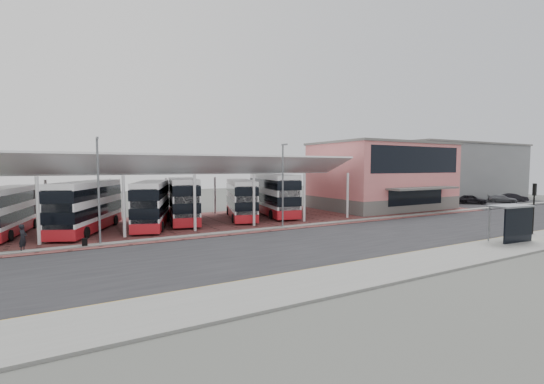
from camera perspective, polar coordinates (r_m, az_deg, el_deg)
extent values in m
plane|color=#42433F|center=(29.03, 4.70, -7.78)|extent=(140.00, 140.00, 0.00)
cube|color=black|center=(28.22, 5.85, -8.11)|extent=(120.00, 14.00, 0.02)
cube|color=brown|center=(41.13, -3.12, -4.24)|extent=(72.00, 16.00, 0.06)
cube|color=slate|center=(22.32, 17.95, -11.38)|extent=(120.00, 4.00, 0.14)
cube|color=slate|center=(34.24, -1.12, -5.83)|extent=(120.00, 0.80, 0.14)
cube|color=black|center=(68.89, 31.42, -1.48)|extent=(22.00, 10.00, 0.08)
cube|color=#B88717|center=(23.69, 14.34, -10.53)|extent=(120.00, 0.12, 0.01)
cube|color=#B88717|center=(23.90, 13.84, -10.39)|extent=(120.00, 0.12, 0.01)
cylinder|color=silver|center=(32.32, -32.83, -2.53)|extent=(0.26, 0.26, 5.20)
cylinder|color=silver|center=(43.28, -31.90, -1.40)|extent=(0.26, 0.26, 4.60)
cylinder|color=silver|center=(32.48, -22.20, -2.16)|extent=(0.26, 0.26, 5.20)
cylinder|color=silver|center=(43.40, -23.97, -1.13)|extent=(0.26, 0.26, 4.60)
cylinder|color=silver|center=(33.72, -12.03, -1.73)|extent=(0.26, 0.26, 5.20)
cylinder|color=silver|center=(44.34, -16.23, -0.84)|extent=(0.26, 0.26, 4.60)
cylinder|color=silver|center=(35.94, -2.85, -1.30)|extent=(0.26, 0.26, 5.20)
cylinder|color=silver|center=(46.05, -8.93, -0.55)|extent=(0.26, 0.26, 4.60)
cylinder|color=silver|center=(38.96, 5.08, -0.90)|extent=(0.26, 0.26, 5.20)
cylinder|color=silver|center=(48.44, -2.26, -0.29)|extent=(0.26, 0.26, 4.60)
cylinder|color=silver|center=(42.62, 11.77, -0.55)|extent=(0.26, 0.26, 5.20)
cylinder|color=silver|center=(51.43, 3.71, -0.04)|extent=(0.26, 0.26, 4.60)
cube|color=silver|center=(35.67, -13.16, 4.19)|extent=(37.00, 4.95, 1.95)
cube|color=silver|center=(41.08, -15.32, 3.83)|extent=(37.00, 7.12, 1.43)
cube|color=#5F5D5A|center=(54.29, 16.72, -1.47)|extent=(18.00, 12.00, 1.80)
cube|color=#DD7676|center=(54.06, 16.81, 3.28)|extent=(18.00, 12.00, 7.20)
cube|color=black|center=(50.15, 21.71, 4.73)|extent=(16.00, 0.25, 3.40)
cube|color=black|center=(50.28, 21.58, -0.64)|extent=(10.00, 0.25, 2.20)
cube|color=#5F5D5A|center=(49.53, 22.59, 0.55)|extent=(11.00, 2.40, 0.25)
cube|color=#5F5D5A|center=(54.15, 16.89, 7.20)|extent=(18.40, 12.40, 0.30)
cube|color=slate|center=(79.64, 24.17, 2.99)|extent=(30.00, 20.00, 10.00)
cube|color=#5F5D5A|center=(79.75, 24.28, 6.65)|extent=(30.50, 20.50, 0.30)
cylinder|color=slate|center=(30.00, -25.55, -0.06)|extent=(0.16, 0.16, 8.00)
cube|color=slate|center=(29.71, -25.75, 7.63)|extent=(0.15, 0.90, 0.15)
cylinder|color=slate|center=(34.86, 1.70, 0.85)|extent=(0.16, 0.16, 8.00)
cube|color=slate|center=(34.62, 1.97, 7.45)|extent=(0.15, 0.90, 0.15)
cube|color=white|center=(38.45, -36.15, -2.26)|extent=(4.08, 10.23, 3.90)
cube|color=#AF171F|center=(38.63, -36.05, -4.61)|extent=(4.12, 10.27, 0.82)
cube|color=black|center=(38.49, -36.12, -2.87)|extent=(4.12, 10.27, 0.86)
cube|color=black|center=(38.36, -36.21, -0.71)|extent=(4.12, 10.27, 0.86)
cylinder|color=black|center=(35.30, -35.84, -5.57)|extent=(0.42, 0.94, 0.91)
cylinder|color=black|center=(42.01, -36.21, -4.17)|extent=(0.42, 0.94, 0.91)
cylinder|color=black|center=(41.37, -33.21, -4.16)|extent=(0.42, 0.94, 0.91)
cube|color=white|center=(36.75, -27.01, -1.85)|extent=(6.71, 11.04, 4.29)
cube|color=#AF171F|center=(36.95, -26.93, -4.54)|extent=(6.76, 11.09, 0.90)
cube|color=black|center=(36.79, -26.99, -2.54)|extent=(6.76, 11.09, 0.95)
cube|color=black|center=(36.66, -27.07, -0.06)|extent=(6.76, 11.09, 0.95)
cube|color=black|center=(31.80, -30.61, -3.00)|extent=(2.09, 1.00, 3.59)
cylinder|color=black|center=(34.30, -31.03, -5.57)|extent=(0.66, 1.03, 1.00)
cylinder|color=black|center=(33.29, -27.14, -5.71)|extent=(0.66, 1.03, 1.00)
cylinder|color=black|center=(40.66, -26.74, -4.00)|extent=(0.66, 1.03, 1.00)
cylinder|color=black|center=(39.82, -23.39, -4.07)|extent=(0.66, 1.03, 1.00)
cube|color=white|center=(37.40, -18.33, -1.61)|extent=(5.55, 10.92, 4.18)
cube|color=#AF171F|center=(37.60, -18.27, -4.19)|extent=(5.60, 10.97, 0.87)
cube|color=black|center=(37.44, -18.31, -2.28)|extent=(5.60, 10.97, 0.92)
cube|color=black|center=(37.31, -18.37, 0.10)|extent=(5.60, 10.97, 0.92)
cube|color=black|center=(32.19, -19.43, -2.69)|extent=(2.11, 0.75, 3.50)
cylinder|color=black|center=(34.44, -20.94, -5.24)|extent=(0.55, 1.01, 0.97)
cylinder|color=black|center=(34.13, -16.90, -5.23)|extent=(0.55, 1.01, 0.97)
cylinder|color=black|center=(41.13, -19.40, -3.73)|extent=(0.55, 1.01, 0.97)
cylinder|color=black|center=(40.87, -16.02, -3.71)|extent=(0.55, 1.01, 0.97)
cube|color=white|center=(39.92, -13.83, -1.03)|extent=(4.68, 11.45, 4.37)
cube|color=#AF171F|center=(40.11, -13.79, -3.56)|extent=(4.73, 11.50, 0.91)
cube|color=black|center=(39.96, -13.82, -1.68)|extent=(4.73, 11.50, 0.96)
cube|color=black|center=(39.83, -13.86, 0.64)|extent=(4.73, 11.50, 0.96)
cube|color=black|center=(34.43, -13.18, -1.98)|extent=(2.26, 0.55, 3.66)
cylinder|color=black|center=(36.52, -15.38, -4.57)|extent=(0.48, 1.05, 1.02)
cylinder|color=black|center=(36.71, -11.40, -4.46)|extent=(0.48, 1.05, 1.02)
cylinder|color=black|center=(43.60, -15.79, -3.20)|extent=(0.48, 1.05, 1.02)
cylinder|color=black|center=(43.76, -12.47, -3.12)|extent=(0.48, 1.05, 1.02)
cube|color=white|center=(41.34, -4.92, -0.97)|extent=(5.44, 10.71, 4.10)
cube|color=#AF171F|center=(41.52, -4.90, -3.26)|extent=(5.49, 10.76, 0.86)
cube|color=black|center=(41.38, -4.91, -1.56)|extent=(5.49, 10.76, 0.90)
cube|color=black|center=(41.26, -4.93, 0.55)|extent=(5.49, 10.76, 0.90)
cube|color=black|center=(36.22, -3.97, -1.82)|extent=(2.07, 0.74, 3.43)
cylinder|color=black|center=(38.11, -6.10, -4.14)|extent=(0.54, 0.99, 0.95)
cylinder|color=black|center=(38.41, -2.55, -4.06)|extent=(0.54, 0.99, 0.95)
cylinder|color=black|center=(44.74, -6.92, -2.94)|extent=(0.54, 0.99, 0.95)
cylinder|color=black|center=(44.99, -3.89, -2.88)|extent=(0.54, 0.99, 0.95)
cube|color=white|center=(44.21, 0.12, -0.22)|extent=(5.08, 12.23, 4.66)
cube|color=#AF171F|center=(44.39, 0.12, -2.67)|extent=(5.13, 12.28, 0.98)
cube|color=black|center=(44.24, 0.12, -0.85)|extent=(5.13, 12.28, 1.03)
cube|color=black|center=(44.13, 0.12, 1.39)|extent=(5.13, 12.28, 1.03)
cube|color=black|center=(38.64, 2.76, -1.00)|extent=(2.41, 0.60, 3.90)
cylinder|color=black|center=(40.39, -0.08, -3.56)|extent=(0.52, 1.12, 1.08)
cylinder|color=black|center=(41.27, 3.52, -3.41)|extent=(0.52, 1.12, 1.08)
cylinder|color=black|center=(47.68, -2.82, -2.41)|extent=(0.52, 1.12, 1.08)
cylinder|color=black|center=(48.43, 0.29, -2.30)|extent=(0.52, 1.12, 1.08)
imported|color=black|center=(30.66, -34.49, -5.93)|extent=(0.66, 0.80, 1.89)
cube|color=black|center=(30.10, -27.32, -7.06)|extent=(0.37, 0.26, 0.63)
imported|color=black|center=(65.12, 28.79, -0.99)|extent=(3.98, 4.46, 1.46)
imported|color=#4E4F56|center=(70.19, 32.41, -0.90)|extent=(3.73, 4.45, 1.22)
imported|color=black|center=(73.54, 33.69, -0.71)|extent=(3.89, 3.78, 1.33)
cube|color=black|center=(33.47, 34.19, -4.32)|extent=(3.21, 0.43, 2.68)
cube|color=slate|center=(33.66, 33.35, -1.86)|extent=(3.56, 1.92, 0.13)
cylinder|color=slate|center=(32.93, 30.90, -4.32)|extent=(0.12, 0.12, 2.68)
cylinder|color=slate|center=(35.41, 33.71, -3.88)|extent=(0.12, 0.12, 2.68)
cube|color=#CBD48D|center=(35.27, 34.77, -4.21)|extent=(0.27, 1.19, 2.14)
cylinder|color=black|center=(38.22, 35.77, -2.94)|extent=(0.13, 0.13, 3.33)
cube|color=black|center=(38.05, 35.91, 0.33)|extent=(0.30, 0.24, 1.04)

